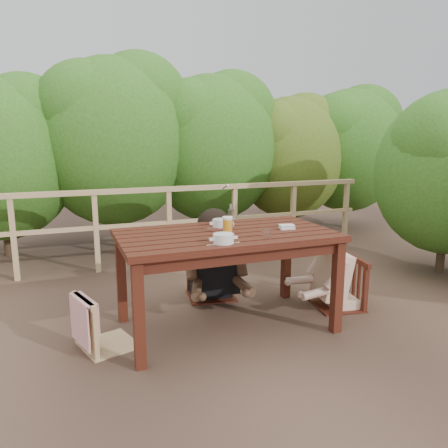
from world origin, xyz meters
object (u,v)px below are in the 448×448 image
object	(u,v)px
beer_glass	(227,226)
bottle	(231,217)
soup_near	(223,240)
butter_tub	(287,228)
soup_far	(221,224)
chair_far	(211,253)
woman	(210,228)
chair_right	(339,262)
chair_left	(106,296)
table	(226,281)
tumbler	(266,235)
diner_right	(343,245)

from	to	relation	value
beer_glass	bottle	size ratio (longest dim) A/B	0.69
soup_near	butter_tub	xyz separation A→B (m)	(0.69, 0.28, -0.02)
soup_far	butter_tub	size ratio (longest dim) A/B	2.01
chair_far	woman	size ratio (longest dim) A/B	0.65
chair_right	soup_near	bearing A→B (deg)	-64.36
chair_left	bottle	bearing A→B (deg)	-100.17
table	beer_glass	size ratio (longest dim) A/B	11.24
soup_far	bottle	xyz separation A→B (m)	(0.06, -0.08, 0.07)
chair_left	soup_near	distance (m)	1.02
chair_far	tumbler	xyz separation A→B (m)	(0.11, -1.02, 0.39)
soup_far	chair_far	bearing A→B (deg)	81.22
woman	chair_right	bearing A→B (deg)	154.42
bottle	butter_tub	world-z (taller)	bottle
table	soup_near	distance (m)	0.59
beer_glass	butter_tub	bearing A→B (deg)	-0.77
butter_tub	soup_far	bearing A→B (deg)	160.91
chair_left	chair_right	distance (m)	2.17
chair_far	chair_left	bearing A→B (deg)	-138.97
chair_right	soup_near	distance (m)	1.45
woman	chair_far	bearing A→B (deg)	98.11
diner_right	soup_near	bearing A→B (deg)	115.30
soup_far	chair_left	bearing A→B (deg)	-167.81
beer_glass	tumbler	bearing A→B (deg)	-44.59
woman	soup_far	distance (m)	0.54
table	butter_tub	xyz separation A→B (m)	(0.54, -0.07, 0.44)
beer_glass	butter_tub	distance (m)	0.55
soup_far	butter_tub	distance (m)	0.58
chair_left	bottle	size ratio (longest dim) A/B	3.59
soup_far	bottle	bearing A→B (deg)	-53.68
butter_tub	soup_near	bearing A→B (deg)	-146.58
diner_right	butter_tub	world-z (taller)	diner_right
soup_near	bottle	world-z (taller)	bottle
soup_near	tumbler	bearing A→B (deg)	7.42
chair_far	woman	bearing A→B (deg)	98.11
chair_right	tumbler	world-z (taller)	tumbler
chair_left	chair_right	world-z (taller)	chair_right
tumbler	butter_tub	xyz separation A→B (m)	(0.31, 0.23, -0.01)
chair_far	soup_near	distance (m)	1.17
beer_glass	chair_far	bearing A→B (deg)	80.69
chair_far	beer_glass	size ratio (longest dim) A/B	5.92
bottle	tumbler	distance (m)	0.46
bottle	table	bearing A→B (deg)	-124.94
diner_right	butter_tub	distance (m)	0.72
chair_far	soup_near	xyz separation A→B (m)	(-0.27, -1.07, 0.40)
soup_near	beer_glass	size ratio (longest dim) A/B	1.67
chair_far	bottle	size ratio (longest dim) A/B	4.09
soup_near	butter_tub	world-z (taller)	soup_near
butter_tub	tumbler	bearing A→B (deg)	-132.05
chair_far	beer_glass	distance (m)	0.91
soup_near	beer_glass	world-z (taller)	beer_glass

